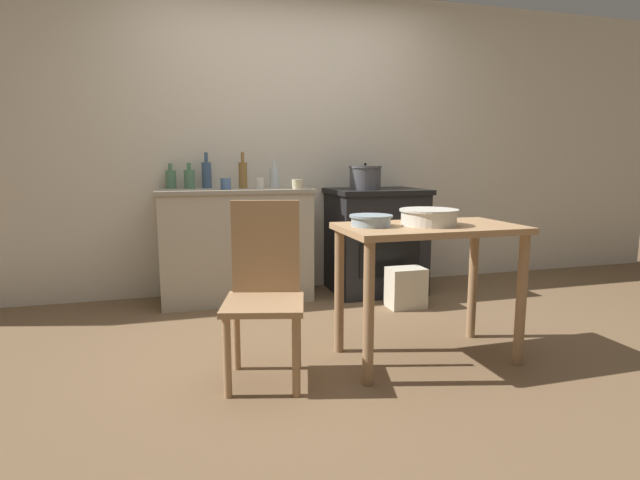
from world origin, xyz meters
The scene contains 18 objects.
ground_plane centered at (0.00, 0.00, 0.00)m, with size 14.00×14.00×0.00m, color brown.
wall_back centered at (0.00, 1.58, 1.27)m, with size 8.00×0.07×2.55m.
counter_cabinet centered at (-0.49, 1.30, 0.46)m, with size 1.21×0.53×0.91m.
stove centered at (0.71, 1.24, 0.45)m, with size 0.79×0.66×0.89m.
work_table centered at (0.41, -0.25, 0.63)m, with size 0.99×0.56×0.78m.
chair centered at (-0.52, -0.24, 0.48)m, with size 0.49×0.49×0.92m.
flour_sack centered at (0.75, 0.70, 0.16)m, with size 0.28×0.20×0.31m, color beige.
stock_pot centered at (0.58, 1.18, 0.99)m, with size 0.27×0.27×0.22m.
mixing_bowl_large centered at (0.40, -0.26, 0.83)m, with size 0.32×0.32×0.09m.
mixing_bowl_small centered at (0.08, -0.21, 0.81)m, with size 0.24×0.24×0.06m.
bottle_far_left centered at (-0.83, 1.42, 0.99)m, with size 0.08×0.08×0.20m.
bottle_left centered at (-0.97, 1.48, 0.99)m, with size 0.08×0.08×0.20m.
bottle_mid_left centered at (-0.41, 1.37, 1.02)m, with size 0.07×0.07×0.29m.
bottle_center_left centered at (-0.14, 1.40, 0.99)m, with size 0.08×0.08×0.22m.
bottle_center centered at (-0.69, 1.45, 1.02)m, with size 0.08×0.08×0.29m.
cup_center_right centered at (-0.01, 1.12, 0.95)m, with size 0.09×0.09×0.08m, color beige.
cup_mid_right centered at (-0.56, 1.21, 0.95)m, with size 0.08×0.08×0.09m, color #4C6B99.
cup_right centered at (-0.29, 1.28, 0.95)m, with size 0.07×0.07×0.09m, color silver.
Camera 1 is at (-0.94, -2.72, 1.13)m, focal length 28.00 mm.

